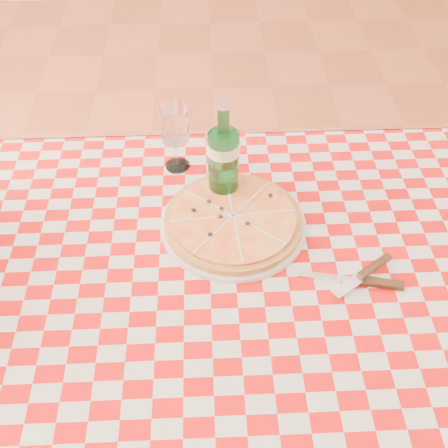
# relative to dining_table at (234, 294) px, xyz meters

# --- Properties ---
(dining_table) EXTENTS (1.20, 0.80, 0.75)m
(dining_table) POSITION_rel_dining_table_xyz_m (0.00, 0.00, 0.00)
(dining_table) COLOR brown
(dining_table) RESTS_ON ground
(tablecloth) EXTENTS (1.30, 0.90, 0.01)m
(tablecloth) POSITION_rel_dining_table_xyz_m (0.00, 0.00, 0.09)
(tablecloth) COLOR #B40B0C
(tablecloth) RESTS_ON dining_table
(pizza_plate) EXTENTS (0.35, 0.35, 0.04)m
(pizza_plate) POSITION_rel_dining_table_xyz_m (0.00, 0.11, 0.12)
(pizza_plate) COLOR gold
(pizza_plate) RESTS_ON tablecloth
(water_bottle) EXTENTS (0.08, 0.08, 0.25)m
(water_bottle) POSITION_rel_dining_table_xyz_m (-0.01, 0.21, 0.23)
(water_bottle) COLOR #175E29
(water_bottle) RESTS_ON tablecloth
(wine_glass) EXTENTS (0.08, 0.08, 0.17)m
(wine_glass) POSITION_rel_dining_table_xyz_m (-0.12, 0.32, 0.18)
(wine_glass) COLOR white
(wine_glass) RESTS_ON tablecloth
(cutlery) EXTENTS (0.26, 0.24, 0.02)m
(cutlery) POSITION_rel_dining_table_xyz_m (0.24, -0.06, 0.11)
(cutlery) COLOR silver
(cutlery) RESTS_ON tablecloth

